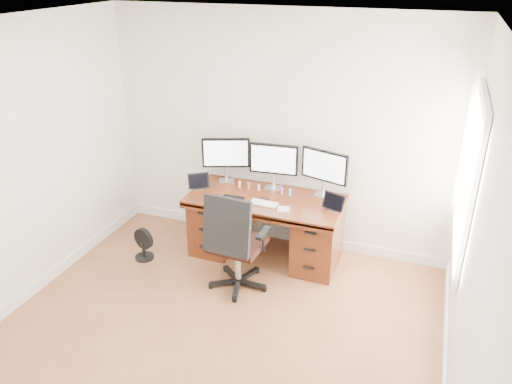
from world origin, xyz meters
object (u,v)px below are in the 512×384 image
(office_chair, at_px, (236,258))
(monitor_center, at_px, (274,161))
(floor_fan, at_px, (143,245))
(keyboard, at_px, (264,203))
(desk, at_px, (266,224))

(office_chair, height_order, monitor_center, monitor_center)
(office_chair, bearing_deg, monitor_center, 88.60)
(floor_fan, distance_m, monitor_center, 1.76)
(monitor_center, relative_size, keyboard, 1.86)
(keyboard, bearing_deg, desk, 104.10)
(office_chair, bearing_deg, floor_fan, 175.84)
(desk, bearing_deg, floor_fan, -156.60)
(desk, distance_m, monitor_center, 0.72)
(monitor_center, bearing_deg, office_chair, -100.26)
(office_chair, height_order, keyboard, office_chair)
(keyboard, bearing_deg, floor_fan, -160.56)
(desk, relative_size, monitor_center, 3.09)
(desk, relative_size, floor_fan, 4.56)
(floor_fan, height_order, monitor_center, monitor_center)
(keyboard, bearing_deg, monitor_center, 98.24)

